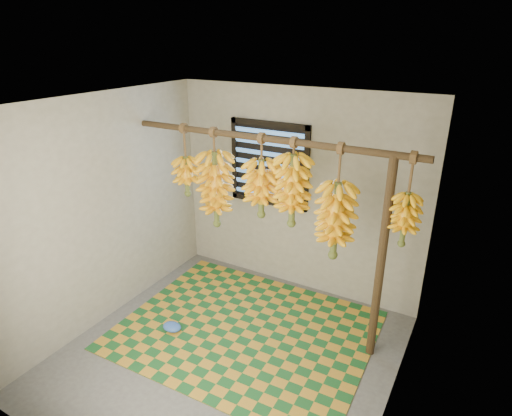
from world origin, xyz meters
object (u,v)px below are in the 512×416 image
Objects in this scene: banana_bunch_b at (216,190)px; banana_bunch_c at (261,188)px; plastic_bag at (172,327)px; support_post at (381,264)px; woven_mat at (245,330)px; banana_bunch_f at (405,219)px; banana_bunch_d at (292,191)px; banana_bunch_a at (187,176)px; banana_bunch_e at (335,221)px.

banana_bunch_c is at bearing 0.00° from banana_bunch_b.
support_post is at bearing 20.10° from plastic_bag.
woven_mat is 1.53m from banana_bunch_c.
banana_bunch_f is at bearing 0.00° from support_post.
banana_bunch_b and banana_bunch_d have the same top height.
plastic_bag reaches higher than woven_mat.
banana_bunch_a is at bearing 180.00° from banana_bunch_f.
banana_bunch_d is at bearing 0.00° from banana_bunch_b.
banana_bunch_a and banana_bunch_f have the same top height.
banana_bunch_c is 0.34m from banana_bunch_d.
banana_bunch_b is 0.56m from banana_bunch_c.
woven_mat is 2.04m from banana_bunch_f.
banana_bunch_b is (-1.77, -0.00, 0.39)m from support_post.
banana_bunch_a is at bearing 180.00° from banana_bunch_d.
woven_mat is 12.12× the size of plastic_bag.
woven_mat is 1.60m from banana_bunch_d.
banana_bunch_a reaches higher than woven_mat.
banana_bunch_d is at bearing 0.00° from banana_bunch_a.
banana_bunch_d is (-0.89, 0.00, 0.54)m from support_post.
support_post is 9.58× the size of plastic_bag.
banana_bunch_a and banana_bunch_c have the same top height.
banana_bunch_b reaches higher than support_post.
support_post is 1.32m from banana_bunch_c.
banana_bunch_d is at bearing 180.00° from banana_bunch_f.
banana_bunch_f is (1.39, 0.31, 1.46)m from woven_mat.
support_post is 0.49m from banana_bunch_f.
banana_bunch_d is (0.88, 0.00, 0.15)m from banana_bunch_b.
plastic_bag is 0.24× the size of banana_bunch_d.
support_post is 1.81m from banana_bunch_b.
banana_bunch_c is (0.02, 0.31, 1.50)m from woven_mat.
banana_bunch_d is (1.26, 0.00, 0.05)m from banana_bunch_a.
banana_bunch_d is 1.04m from banana_bunch_f.
woven_mat is at bearing -93.22° from banana_bunch_c.
banana_bunch_a is (-0.90, 0.31, 1.48)m from woven_mat.
banana_bunch_c and banana_bunch_e have the same top height.
banana_bunch_f is at bearing 12.44° from woven_mat.
banana_bunch_c is (0.92, 0.00, 0.02)m from banana_bunch_a.
banana_bunch_b is 1.92m from banana_bunch_f.
banana_bunch_a is at bearing 108.95° from plastic_bag.
banana_bunch_e is at bearing 180.00° from support_post.
support_post is at bearing 0.00° from banana_bunch_b.
banana_bunch_a and banana_bunch_d have the same top height.
woven_mat is 2.30× the size of banana_bunch_e.
woven_mat is at bearing -18.76° from banana_bunch_a.
banana_bunch_a reaches higher than plastic_bag.
banana_bunch_b is at bearing -180.00° from support_post.
banana_bunch_a is 0.92m from banana_bunch_c.
banana_bunch_e reaches higher than support_post.
support_post is at bearing 0.00° from banana_bunch_a.
banana_bunch_d and banana_bunch_f have the same top height.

